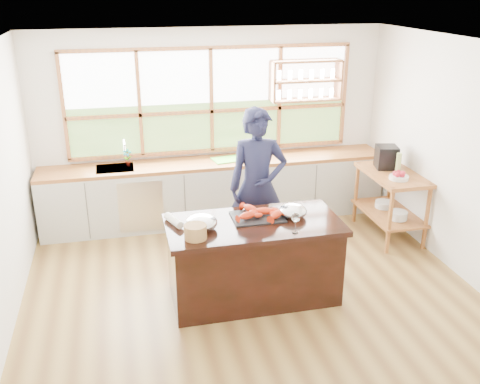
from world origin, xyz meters
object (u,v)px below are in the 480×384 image
object	(u,v)px
cook	(258,187)
espresso_machine	(386,157)
wicker_basket	(195,232)
island	(253,260)

from	to	relation	value
cook	espresso_machine	bearing A→B (deg)	21.04
cook	wicker_basket	distance (m)	1.43
island	cook	bearing A→B (deg)	72.66
island	wicker_basket	size ratio (longest dim) A/B	8.20
espresso_machine	island	bearing A→B (deg)	-135.77
cook	island	bearing A→B (deg)	-99.60
island	espresso_machine	xyz separation A→B (m)	(2.19, 1.32, 0.60)
island	wicker_basket	bearing A→B (deg)	-160.41
island	espresso_machine	size ratio (longest dim) A/B	6.06
cook	espresso_machine	size ratio (longest dim) A/B	6.29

